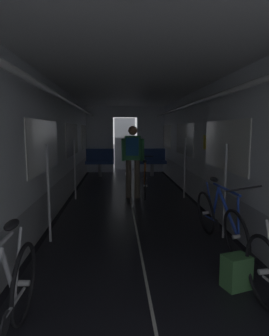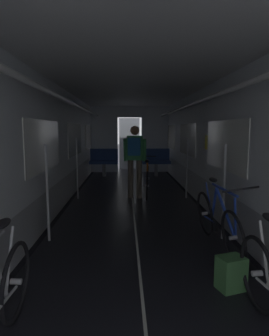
{
  "view_description": "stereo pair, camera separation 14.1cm",
  "coord_description": "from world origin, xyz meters",
  "px_view_note": "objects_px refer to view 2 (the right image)",
  "views": [
    {
      "loc": [
        -0.3,
        -2.03,
        1.6
      ],
      "look_at": [
        0.0,
        3.04,
        0.94
      ],
      "focal_mm": 31.42,
      "sensor_mm": 36.0,
      "label": 1
    },
    {
      "loc": [
        -0.15,
        -2.03,
        1.6
      ],
      "look_at": [
        0.0,
        3.04,
        0.94
      ],
      "focal_mm": 31.42,
      "sensor_mm": 36.0,
      "label": 2
    }
  ],
  "objects_px": {
    "bench_seat_far_right": "(156,160)",
    "bicycle_blue": "(218,220)",
    "person_cyclist_aisle": "(135,155)",
    "bicycle_orange_in_aisle": "(147,180)",
    "bench_seat_far_left": "(104,160)",
    "backpack_on_floor": "(231,273)"
  },
  "relations": [
    {
      "from": "bench_seat_far_right",
      "to": "bicycle_blue",
      "type": "xyz_separation_m",
      "value": [
        0.19,
        -6.29,
        -0.19
      ]
    },
    {
      "from": "person_cyclist_aisle",
      "to": "bicycle_orange_in_aisle",
      "type": "xyz_separation_m",
      "value": [
        0.31,
        0.27,
        -0.63
      ]
    },
    {
      "from": "bench_seat_far_left",
      "to": "backpack_on_floor",
      "type": "bearing_deg",
      "value": -76.22
    },
    {
      "from": "bench_seat_far_right",
      "to": "backpack_on_floor",
      "type": "bearing_deg",
      "value": -89.98
    },
    {
      "from": "bench_seat_far_right",
      "to": "person_cyclist_aisle",
      "type": "height_order",
      "value": "person_cyclist_aisle"
    },
    {
      "from": "bench_seat_far_right",
      "to": "backpack_on_floor",
      "type": "xyz_separation_m",
      "value": [
        0.0,
        -7.35,
        -0.4
      ]
    },
    {
      "from": "bench_seat_far_right",
      "to": "bicycle_blue",
      "type": "bearing_deg",
      "value": -88.26
    },
    {
      "from": "bench_seat_far_left",
      "to": "bicycle_orange_in_aisle",
      "type": "bearing_deg",
      "value": -67.45
    },
    {
      "from": "bench_seat_far_left",
      "to": "bicycle_blue",
      "type": "bearing_deg",
      "value": -72.45
    },
    {
      "from": "person_cyclist_aisle",
      "to": "bench_seat_far_left",
      "type": "bearing_deg",
      "value": 106.05
    },
    {
      "from": "bench_seat_far_right",
      "to": "bench_seat_far_left",
      "type": "bearing_deg",
      "value": 180.0
    },
    {
      "from": "bicycle_orange_in_aisle",
      "to": "bicycle_blue",
      "type": "bearing_deg",
      "value": -77.48
    },
    {
      "from": "bench_seat_far_left",
      "to": "person_cyclist_aisle",
      "type": "bearing_deg",
      "value": -73.95
    },
    {
      "from": "bench_seat_far_left",
      "to": "backpack_on_floor",
      "type": "xyz_separation_m",
      "value": [
        1.8,
        -7.35,
        -0.4
      ]
    },
    {
      "from": "bench_seat_far_left",
      "to": "bicycle_orange_in_aisle",
      "type": "distance_m",
      "value": 3.33
    },
    {
      "from": "person_cyclist_aisle",
      "to": "bicycle_orange_in_aisle",
      "type": "bearing_deg",
      "value": 40.44
    },
    {
      "from": "bench_seat_far_left",
      "to": "person_cyclist_aisle",
      "type": "distance_m",
      "value": 3.5
    },
    {
      "from": "bicycle_blue",
      "to": "bicycle_orange_in_aisle",
      "type": "distance_m",
      "value": 3.3
    },
    {
      "from": "bicycle_blue",
      "to": "backpack_on_floor",
      "type": "distance_m",
      "value": 1.09
    },
    {
      "from": "bench_seat_far_right",
      "to": "backpack_on_floor",
      "type": "height_order",
      "value": "bench_seat_far_right"
    },
    {
      "from": "bench_seat_far_left",
      "to": "backpack_on_floor",
      "type": "distance_m",
      "value": 7.58
    },
    {
      "from": "bench_seat_far_left",
      "to": "bench_seat_far_right",
      "type": "relative_size",
      "value": 1.0
    }
  ]
}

